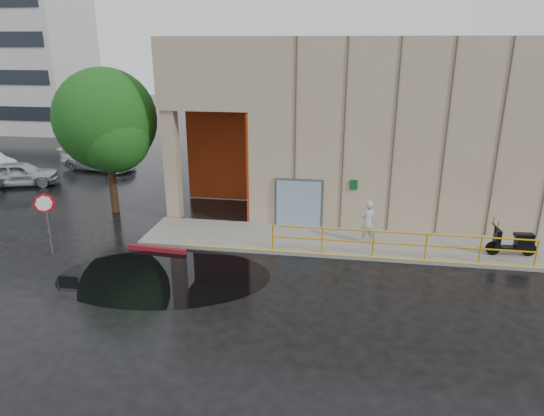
{
  "coord_description": "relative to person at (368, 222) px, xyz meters",
  "views": [
    {
      "loc": [
        2.19,
        -13.89,
        7.76
      ],
      "look_at": [
        -0.5,
        3.0,
        1.9
      ],
      "focal_mm": 32.0,
      "sensor_mm": 36.0,
      "label": 1
    }
  ],
  "objects": [
    {
      "name": "building",
      "position": [
        1.99,
        6.55,
        3.18
      ],
      "size": [
        20.0,
        10.17,
        8.0
      ],
      "color": "tan",
      "rests_on": "ground"
    },
    {
      "name": "puddle",
      "position": [
        -7.05,
        -3.85,
        -1.02
      ],
      "size": [
        7.99,
        5.56,
        0.01
      ],
      "primitive_type": "cube",
      "rotation": [
        0.0,
        0.0,
        0.14
      ],
      "color": "black",
      "rests_on": "ground"
    },
    {
      "name": "red_curb",
      "position": [
        -8.11,
        -1.84,
        -0.93
      ],
      "size": [
        2.41,
        0.36,
        0.18
      ],
      "primitive_type": "cube",
      "rotation": [
        0.0,
        0.0,
        -0.07
      ],
      "color": "maroon",
      "rests_on": "ground"
    },
    {
      "name": "person",
      "position": [
        0.0,
        0.0,
        0.0
      ],
      "size": [
        0.74,
        0.6,
        1.75
      ],
      "primitive_type": "imported",
      "rotation": [
        0.0,
        0.0,
        3.47
      ],
      "color": "#B9BABE",
      "rests_on": "sidewalk"
    },
    {
      "name": "distant_building",
      "position": [
        -31.11,
        23.54,
        6.48
      ],
      "size": [
        12.0,
        8.08,
        15.0
      ],
      "color": "silver",
      "rests_on": "ground"
    },
    {
      "name": "car_a",
      "position": [
        -19.26,
        5.75,
        -0.33
      ],
      "size": [
        4.42,
        2.94,
        1.4
      ],
      "primitive_type": "imported",
      "rotation": [
        0.0,
        0.0,
        1.92
      ],
      "color": "silver",
      "rests_on": "ground"
    },
    {
      "name": "guardrail",
      "position": [
        1.14,
        -1.29,
        -0.34
      ],
      "size": [
        9.56,
        0.06,
        1.03
      ],
      "color": "#DA9B0B",
      "rests_on": "sidewalk"
    },
    {
      "name": "car_c",
      "position": [
        -16.71,
        9.91,
        -0.31
      ],
      "size": [
        5.17,
        2.81,
        1.42
      ],
      "primitive_type": "imported",
      "rotation": [
        0.0,
        0.0,
        1.4
      ],
      "color": "silver",
      "rests_on": "ground"
    },
    {
      "name": "ground",
      "position": [
        -3.11,
        -4.44,
        -1.02
      ],
      "size": [
        120.0,
        120.0,
        0.0
      ],
      "primitive_type": "plane",
      "color": "black",
      "rests_on": "ground"
    },
    {
      "name": "sidewalk",
      "position": [
        0.89,
        0.06,
        -0.95
      ],
      "size": [
        20.0,
        3.0,
        0.15
      ],
      "primitive_type": "cube",
      "color": "gray",
      "rests_on": "ground"
    },
    {
      "name": "tree_near",
      "position": [
        -11.73,
        2.21,
        3.25
      ],
      "size": [
        4.62,
        4.62,
        6.77
      ],
      "rotation": [
        0.0,
        0.0,
        -0.24
      ],
      "color": "black",
      "rests_on": "ground"
    },
    {
      "name": "stop_sign",
      "position": [
        -11.94,
        -2.83,
        0.8
      ],
      "size": [
        0.6,
        0.5,
        2.49
      ],
      "rotation": [
        0.0,
        0.0,
        0.29
      ],
      "color": "slate",
      "rests_on": "ground"
    },
    {
      "name": "scooter",
      "position": [
        5.35,
        -0.4,
        -0.06
      ],
      "size": [
        1.86,
        0.73,
        1.42
      ],
      "rotation": [
        0.0,
        0.0,
        0.08
      ],
      "color": "black",
      "rests_on": "sidewalk"
    }
  ]
}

